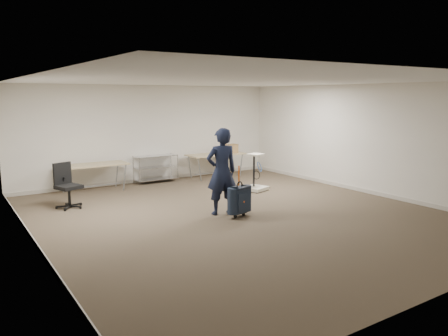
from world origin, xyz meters
TOP-DOWN VIEW (x-y plane):
  - ground at (0.00, 0.00)m, footprint 9.00×9.00m
  - room_shell at (0.00, 1.38)m, footprint 8.00×9.00m
  - folding_table_left at (-1.90, 3.95)m, footprint 1.80×0.75m
  - folding_table_right at (1.90, 3.95)m, footprint 1.80×0.75m
  - wire_shelf at (0.00, 4.20)m, footprint 1.22×0.47m
  - person at (-0.27, 0.25)m, footprint 0.74×0.55m
  - suitcase at (-0.09, -0.15)m, footprint 0.43×0.30m
  - office_chair at (-2.87, 2.60)m, footprint 0.61×0.62m
  - equipment_cart at (1.75, 1.71)m, footprint 0.68×0.68m
  - cardboard_box at (2.41, 3.85)m, footprint 0.39×0.30m

SIDE VIEW (x-z plane):
  - ground at x=0.00m, z-range 0.00..0.00m
  - room_shell at x=0.00m, z-range -4.45..4.55m
  - equipment_cart at x=1.75m, z-range -0.24..0.76m
  - office_chair at x=-2.87m, z-range -0.20..0.81m
  - suitcase at x=-0.09m, z-range -0.17..0.91m
  - wire_shelf at x=0.00m, z-range 0.04..0.84m
  - folding_table_left at x=-1.90m, z-range 0.31..1.04m
  - folding_table_right at x=1.90m, z-range 0.31..1.04m
  - cardboard_box at x=2.41m, z-range 0.73..1.01m
  - person at x=-0.27m, z-range 0.00..1.84m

